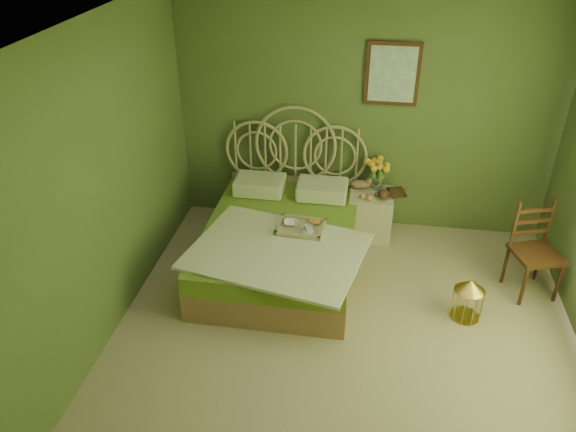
% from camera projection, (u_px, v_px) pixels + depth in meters
% --- Properties ---
extents(floor, '(4.50, 4.50, 0.00)m').
position_uv_depth(floor, '(341.00, 359.00, 4.66)').
color(floor, tan).
rests_on(floor, ground).
extents(ceiling, '(4.50, 4.50, 0.00)m').
position_uv_depth(ceiling, '(362.00, 40.00, 3.32)').
color(ceiling, silver).
rests_on(ceiling, wall_back).
extents(wall_back, '(4.00, 0.00, 4.00)m').
position_uv_depth(wall_back, '(364.00, 114.00, 5.89)').
color(wall_back, '#576B38').
rests_on(wall_back, floor).
extents(wall_left, '(0.00, 4.50, 4.50)m').
position_uv_depth(wall_left, '(86.00, 204.00, 4.26)').
color(wall_left, '#576B38').
rests_on(wall_left, floor).
extents(wall_art, '(0.54, 0.04, 0.64)m').
position_uv_depth(wall_art, '(393.00, 74.00, 5.60)').
color(wall_art, '#3E2611').
rests_on(wall_art, wall_back).
extents(bed, '(1.74, 2.19, 1.36)m').
position_uv_depth(bed, '(281.00, 239.00, 5.66)').
color(bed, '#A47452').
rests_on(bed, floor).
extents(nightstand, '(0.47, 0.47, 0.94)m').
position_uv_depth(nightstand, '(372.00, 206.00, 6.15)').
color(nightstand, beige).
rests_on(nightstand, floor).
extents(chair, '(0.51, 0.51, 0.91)m').
position_uv_depth(chair, '(536.00, 243.00, 5.23)').
color(chair, '#3E2611').
rests_on(chair, floor).
extents(birdcage, '(0.27, 0.27, 0.41)m').
position_uv_depth(birdcage, '(468.00, 299.00, 5.01)').
color(birdcage, gold).
rests_on(birdcage, floor).
extents(book_lower, '(0.23, 0.27, 0.02)m').
position_uv_depth(book_lower, '(389.00, 193.00, 6.04)').
color(book_lower, '#381E0F').
rests_on(book_lower, nightstand).
extents(book_upper, '(0.19, 0.24, 0.02)m').
position_uv_depth(book_upper, '(389.00, 191.00, 6.03)').
color(book_upper, '#472819').
rests_on(book_upper, nightstand).
extents(cereal_bowl, '(0.16, 0.16, 0.03)m').
position_uv_depth(cereal_bowl, '(291.00, 223.00, 5.47)').
color(cereal_bowl, white).
rests_on(cereal_bowl, bed).
extents(coffee_cup, '(0.10, 0.10, 0.07)m').
position_uv_depth(coffee_cup, '(308.00, 229.00, 5.34)').
color(coffee_cup, white).
rests_on(coffee_cup, bed).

